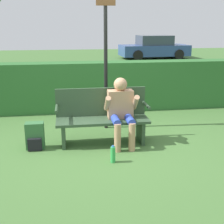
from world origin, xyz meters
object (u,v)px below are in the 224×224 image
object	(u,v)px
backpack	(35,136)
water_bottle	(113,154)
parked_car	(154,48)
signpost	(106,51)
person_seated	(121,108)
park_bench	(102,117)

from	to	relation	value
backpack	water_bottle	distance (m)	1.41
parked_car	signpost	bearing A→B (deg)	-113.59
backpack	signpost	bearing A→B (deg)	34.46
signpost	parked_car	bearing A→B (deg)	70.13
person_seated	water_bottle	bearing A→B (deg)	-108.74
park_bench	water_bottle	size ratio (longest dim) A/B	5.90
park_bench	person_seated	world-z (taller)	person_seated
backpack	water_bottle	size ratio (longest dim) A/B	1.67
water_bottle	signpost	world-z (taller)	signpost
backpack	water_bottle	world-z (taller)	backpack
park_bench	signpost	world-z (taller)	signpost
person_seated	parked_car	world-z (taller)	parked_car
signpost	water_bottle	bearing A→B (deg)	-93.61
signpost	backpack	bearing A→B (deg)	-145.54
backpack	water_bottle	xyz separation A→B (m)	(1.21, -0.72, -0.09)
signpost	parked_car	world-z (taller)	signpost
park_bench	backpack	bearing A→B (deg)	-172.38
park_bench	person_seated	distance (m)	0.39
person_seated	signpost	distance (m)	1.26
person_seated	backpack	bearing A→B (deg)	-178.96
signpost	parked_car	distance (m)	12.98
park_bench	parked_car	world-z (taller)	parked_car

